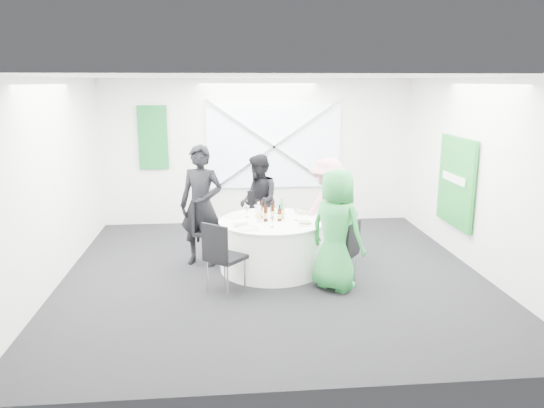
{
  "coord_description": "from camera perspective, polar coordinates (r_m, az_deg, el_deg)",
  "views": [
    {
      "loc": [
        -0.72,
        -7.25,
        2.74
      ],
      "look_at": [
        0.0,
        0.2,
        1.0
      ],
      "focal_mm": 35.0,
      "sensor_mm": 36.0,
      "label": 1
    }
  ],
  "objects": [
    {
      "name": "plate_back_right",
      "position": [
        8.1,
        3.3,
        -0.97
      ],
      "size": [
        0.24,
        0.24,
        0.04
      ],
      "color": "white",
      "rests_on": "banquet_table"
    },
    {
      "name": "knife_b",
      "position": [
        7.23,
        -1.67,
        -2.79
      ],
      "size": [
        0.12,
        0.12,
        0.01
      ],
      "primitive_type": "cube",
      "rotation": [
        0.0,
        0.0,
        -2.34
      ],
      "color": "silver",
      "rests_on": "banquet_table"
    },
    {
      "name": "person_woman_green",
      "position": [
        7.07,
        6.94,
        -2.79
      ],
      "size": [
        0.93,
        0.94,
        1.64
      ],
      "primitive_type": "imported",
      "rotation": [
        0.0,
        0.0,
        2.33
      ],
      "color": "green",
      "rests_on": "floor"
    },
    {
      "name": "green_banner",
      "position": [
        10.34,
        -12.69,
        6.99
      ],
      "size": [
        0.55,
        0.04,
        1.2
      ],
      "primitive_type": "cube",
      "color": "#156929",
      "rests_on": "wall_back"
    },
    {
      "name": "napkin",
      "position": [
        7.44,
        -3.43,
        -2.06
      ],
      "size": [
        0.22,
        0.18,
        0.05
      ],
      "primitive_type": "cube",
      "rotation": [
        0.0,
        0.0,
        0.38
      ],
      "color": "white",
      "rests_on": "plate_front_left"
    },
    {
      "name": "knife_c",
      "position": [
        8.24,
        -1.89,
        -0.81
      ],
      "size": [
        0.15,
        0.03,
        0.01
      ],
      "primitive_type": "cube",
      "rotation": [
        0.0,
        0.0,
        1.67
      ],
      "color": "silver",
      "rests_on": "banquet_table"
    },
    {
      "name": "plate_front_left",
      "position": [
        7.3,
        -2.57,
        -2.62
      ],
      "size": [
        0.29,
        0.29,
        0.01
      ],
      "color": "white",
      "rests_on": "banquet_table"
    },
    {
      "name": "beer_bottle_a",
      "position": [
        7.81,
        -1.22,
        -0.8
      ],
      "size": [
        0.06,
        0.06,
        0.28
      ],
      "color": "#38170A",
      "rests_on": "banquet_table"
    },
    {
      "name": "wine_glass_e",
      "position": [
        7.95,
        -1.71,
        -0.42
      ],
      "size": [
        0.07,
        0.07,
        0.17
      ],
      "color": "white",
      "rests_on": "banquet_table"
    },
    {
      "name": "plate_back",
      "position": [
        8.31,
        0.2,
        -0.65
      ],
      "size": [
        0.27,
        0.27,
        0.01
      ],
      "color": "white",
      "rests_on": "banquet_table"
    },
    {
      "name": "wall_right",
      "position": [
        8.26,
        21.36,
        2.84
      ],
      "size": [
        0.0,
        6.0,
        6.0
      ],
      "primitive_type": "plane",
      "rotation": [
        1.57,
        0.0,
        -1.57
      ],
      "color": "white",
      "rests_on": "floor"
    },
    {
      "name": "person_woman_pink",
      "position": [
        8.29,
        5.99,
        -0.53
      ],
      "size": [
        1.14,
        0.88,
        1.6
      ],
      "primitive_type": "imported",
      "rotation": [
        0.0,
        0.0,
        -2.69
      ],
      "color": "pink",
      "rests_on": "floor"
    },
    {
      "name": "fork_b",
      "position": [
        7.52,
        -3.95,
        -2.19
      ],
      "size": [
        0.1,
        0.13,
        0.01
      ],
      "primitive_type": "cube",
      "rotation": [
        0.0,
        0.0,
        -2.48
      ],
      "color": "silver",
      "rests_on": "banquet_table"
    },
    {
      "name": "chair_front_left",
      "position": [
        6.95,
        -5.49,
        -5.2
      ],
      "size": [
        0.62,
        0.62,
        0.97
      ],
      "rotation": [
        0.0,
        0.0,
        2.42
      ],
      "color": "black",
      "rests_on": "floor"
    },
    {
      "name": "window_brace_a",
      "position": [
        10.3,
        0.21,
        6.16
      ],
      "size": [
        2.63,
        0.05,
        1.84
      ],
      "primitive_type": "cube",
      "rotation": [
        0.0,
        0.97,
        0.0
      ],
      "color": "silver",
      "rests_on": "window_panel"
    },
    {
      "name": "wall_front",
      "position": [
        4.52,
        3.91,
        -4.2
      ],
      "size": [
        6.0,
        0.0,
        6.0
      ],
      "primitive_type": "plane",
      "rotation": [
        -1.57,
        0.0,
        0.0
      ],
      "color": "white",
      "rests_on": "floor"
    },
    {
      "name": "plate_back_left",
      "position": [
        7.97,
        -4.07,
        -1.29
      ],
      "size": [
        0.26,
        0.26,
        0.01
      ],
      "color": "white",
      "rests_on": "banquet_table"
    },
    {
      "name": "wall_left",
      "position": [
        7.72,
        -22.61,
        2.07
      ],
      "size": [
        0.0,
        6.0,
        6.0
      ],
      "primitive_type": "plane",
      "rotation": [
        1.57,
        0.0,
        1.57
      ],
      "color": "white",
      "rests_on": "floor"
    },
    {
      "name": "knife_a",
      "position": [
        7.85,
        -4.16,
        -1.54
      ],
      "size": [
        0.09,
        0.14,
        0.01
      ],
      "primitive_type": "cube",
      "rotation": [
        0.0,
        0.0,
        2.6
      ],
      "color": "silver",
      "rests_on": "banquet_table"
    },
    {
      "name": "chair_back_right",
      "position": [
        8.44,
        6.93,
        -1.91
      ],
      "size": [
        0.59,
        0.59,
        0.97
      ],
      "rotation": [
        0.0,
        0.0,
        -1.13
      ],
      "color": "black",
      "rests_on": "floor"
    },
    {
      "name": "chair_back",
      "position": [
        8.88,
        -1.24,
        -1.16
      ],
      "size": [
        0.46,
        0.47,
        0.95
      ],
      "rotation": [
        0.0,
        0.0,
        0.07
      ],
      "color": "black",
      "rests_on": "floor"
    },
    {
      "name": "person_man_back",
      "position": [
        8.86,
        -1.45,
        0.32
      ],
      "size": [
        0.49,
        0.8,
        1.57
      ],
      "primitive_type": "imported",
      "rotation": [
        0.0,
        0.0,
        -1.47
      ],
      "color": "black",
      "rests_on": "floor"
    },
    {
      "name": "fork_d",
      "position": [
        7.34,
        2.99,
        -2.56
      ],
      "size": [
        0.1,
        0.13,
        0.01
      ],
      "primitive_type": "cube",
      "rotation": [
        0.0,
        0.0,
        -0.64
      ],
      "color": "silver",
      "rests_on": "banquet_table"
    },
    {
      "name": "wine_glass_b",
      "position": [
        7.89,
        -2.67,
        -0.53
      ],
      "size": [
        0.07,
        0.07,
        0.17
      ],
      "color": "white",
      "rests_on": "banquet_table"
    },
    {
      "name": "wine_glass_d",
      "position": [
        8.08,
        0.48,
        -0.19
      ],
      "size": [
        0.07,
        0.07,
        0.17
      ],
      "color": "white",
      "rests_on": "banquet_table"
    },
    {
      "name": "green_water_bottle",
      "position": [
        7.79,
        1.06,
        -0.72
      ],
      "size": [
        0.08,
        0.08,
        0.31
      ],
      "color": "#40A758",
      "rests_on": "banquet_table"
    },
    {
      "name": "chair_back_left",
      "position": [
        8.13,
        -7.07,
        -2.28
      ],
      "size": [
        0.61,
        0.6,
        1.02
      ],
      "rotation": [
        0.0,
        0.0,
        1.19
      ],
      "color": "black",
      "rests_on": "floor"
    },
    {
      "name": "ceiling",
      "position": [
        7.29,
        0.16,
        13.55
      ],
      "size": [
        6.0,
        6.0,
        0.0
      ],
      "primitive_type": "plane",
      "rotation": [
        3.14,
        0.0,
        0.0
      ],
      "color": "white",
      "rests_on": "wall_back"
    },
    {
      "name": "wine_glass_f",
      "position": [
        7.34,
        0.04,
        -1.57
      ],
      "size": [
        0.07,
        0.07,
        0.17
      ],
      "color": "white",
      "rests_on": "banquet_table"
    },
    {
      "name": "floor",
      "position": [
        7.79,
        0.14,
        -7.52
      ],
      "size": [
        6.0,
        6.0,
        0.0
      ],
      "primitive_type": "plane",
      "color": "black",
      "rests_on": "ground"
    },
    {
      "name": "beer_bottle_d",
      "position": [
        7.64,
        -0.69,
        -1.11
      ],
      "size": [
        0.06,
        0.06,
        0.28
      ],
      "color": "#38170A",
      "rests_on": "banquet_table"
    },
    {
      "name": "wine_glass_c",
      "position": [
        8.04,
        1.34,
        -0.27
      ],
      "size": [
        0.07,
        0.07,
        0.17
      ],
      "color": "white",
      "rests_on": "banquet_table"
    },
    {
      "name": "person_man_back_left",
      "position": [
        8.02,
        -7.61,
        -0.18
      ],
      "size": [
        0.77,
        0.63,
        1.83
      ],
      "primitive_type": "imported",
      "rotation": [
        0.0,
        0.0,
        -0.33
      ],
      "color": "black",
      "rests_on": "floor"
    },
    {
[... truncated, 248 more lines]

